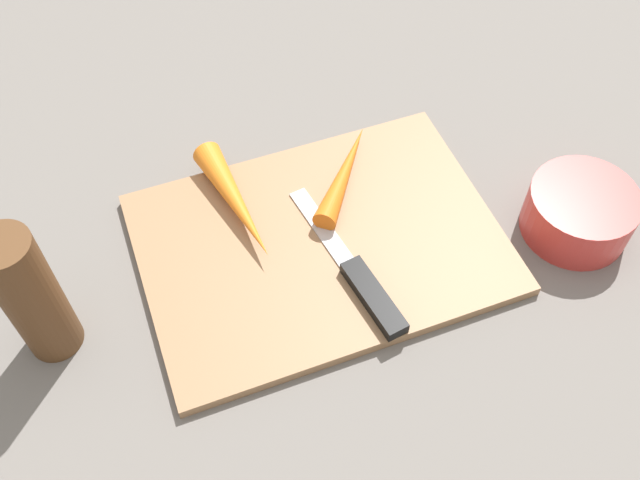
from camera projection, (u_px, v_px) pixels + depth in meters
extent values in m
plane|color=slate|center=(320.00, 247.00, 0.74)|extent=(1.40, 1.40, 0.00)
cube|color=#99704C|center=(320.00, 243.00, 0.73)|extent=(0.36, 0.26, 0.01)
cube|color=#B7B7BC|center=(322.00, 227.00, 0.74)|extent=(0.03, 0.11, 0.00)
cube|color=black|center=(373.00, 297.00, 0.68)|extent=(0.03, 0.09, 0.01)
cone|color=orange|center=(344.00, 173.00, 0.76)|extent=(0.11, 0.12, 0.03)
cone|color=orange|center=(236.00, 201.00, 0.74)|extent=(0.05, 0.16, 0.03)
cylinder|color=red|center=(579.00, 212.00, 0.73)|extent=(0.11, 0.11, 0.05)
cylinder|color=brown|center=(31.00, 296.00, 0.61)|extent=(0.05, 0.05, 0.15)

